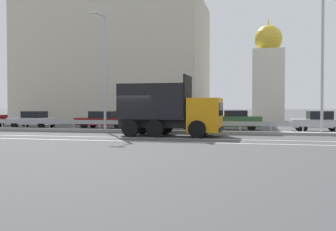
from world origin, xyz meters
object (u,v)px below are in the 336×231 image
(parked_car_3, at_px, (105,120))
(parked_car_4, at_px, (174,120))
(parked_car_2, at_px, (34,119))
(street_lamp_2, at_px, (323,57))
(church_tower, at_px, (268,75))
(parked_car_5, at_px, (235,120))
(dump_truck, at_px, (182,116))
(parked_car_6, at_px, (318,121))
(median_road_sign, at_px, (210,117))
(street_lamp_1, at_px, (104,67))

(parked_car_3, bearing_deg, parked_car_4, 87.06)
(parked_car_2, bearing_deg, parked_car_3, -85.98)
(street_lamp_2, bearing_deg, church_tower, 97.57)
(parked_car_2, relative_size, parked_car_5, 0.99)
(church_tower, bearing_deg, dump_truck, -103.52)
(parked_car_2, distance_m, parked_car_6, 22.85)
(parked_car_3, relative_size, church_tower, 0.39)
(dump_truck, height_order, parked_car_5, dump_truck)
(median_road_sign, bearing_deg, church_tower, 78.55)
(median_road_sign, xyz_separation_m, parked_car_5, (1.43, 3.72, -0.31))
(parked_car_4, distance_m, parked_car_6, 10.63)
(dump_truck, bearing_deg, parked_car_4, -162.88)
(street_lamp_2, height_order, parked_car_3, street_lamp_2)
(median_road_sign, distance_m, parked_car_4, 4.49)
(median_road_sign, bearing_deg, parked_car_4, 135.26)
(dump_truck, xyz_separation_m, parked_car_6, (8.89, 6.36, -0.54))
(street_lamp_1, bearing_deg, parked_car_5, 22.92)
(church_tower, bearing_deg, parked_car_2, -137.73)
(dump_truck, relative_size, church_tower, 0.53)
(median_road_sign, distance_m, parked_car_5, 3.99)
(street_lamp_1, bearing_deg, parked_car_3, 111.64)
(dump_truck, xyz_separation_m, street_lamp_2, (8.60, 2.62, 3.72))
(median_road_sign, bearing_deg, parked_car_6, 26.14)
(parked_car_6, bearing_deg, dump_truck, 122.00)
(parked_car_4, bearing_deg, parked_car_3, -95.08)
(parked_car_3, bearing_deg, church_tower, 144.60)
(parked_car_6, relative_size, church_tower, 0.32)
(street_lamp_1, xyz_separation_m, church_tower, (11.93, 21.37, 0.86))
(parked_car_2, xyz_separation_m, church_tower, (19.72, 17.93, 4.82))
(parked_car_5, relative_size, church_tower, 0.34)
(median_road_sign, distance_m, street_lamp_1, 8.42)
(street_lamp_2, xyz_separation_m, parked_car_3, (-16.27, 3.76, -4.28))
(parked_car_3, xyz_separation_m, church_tower, (13.43, 17.60, 4.80))
(dump_truck, distance_m, parked_car_2, 15.22)
(street_lamp_1, bearing_deg, parked_car_4, 36.35)
(street_lamp_2, bearing_deg, parked_car_2, 171.36)
(dump_truck, relative_size, parked_car_5, 1.57)
(street_lamp_2, height_order, parked_car_4, street_lamp_2)
(parked_car_4, xyz_separation_m, parked_car_5, (4.61, 0.56, -0.00))
(parked_car_2, relative_size, parked_car_6, 1.04)
(median_road_sign, relative_size, parked_car_5, 0.51)
(street_lamp_1, distance_m, church_tower, 24.49)
(dump_truck, distance_m, parked_car_6, 10.94)
(parked_car_6, height_order, church_tower, church_tower)
(street_lamp_2, bearing_deg, dump_truck, -163.09)
(parked_car_3, relative_size, parked_car_4, 1.26)
(parked_car_5, bearing_deg, median_road_sign, 157.53)
(dump_truck, distance_m, street_lamp_2, 9.73)
(parked_car_5, xyz_separation_m, parked_car_6, (6.00, -0.07, -0.04))
(median_road_sign, xyz_separation_m, street_lamp_2, (7.14, -0.09, 3.91))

